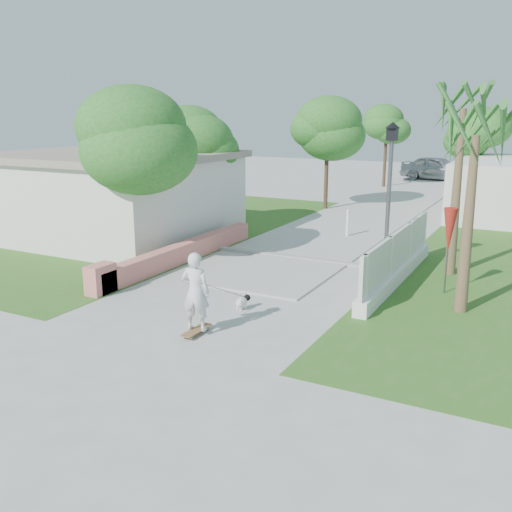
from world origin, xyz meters
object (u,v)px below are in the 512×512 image
Objects in this scene: parked_car at (437,168)px; patio_umbrella at (449,231)px; street_lamp at (389,194)px; skateboarder at (209,290)px; bollard at (348,222)px; dog at (243,302)px.

patio_umbrella is at bearing -158.04° from parked_car.
street_lamp is 6.57m from skateboarder.
skateboarder is (0.30, -10.41, 0.25)m from bollard.
street_lamp is 1.77× the size of skateboarder.
dog is at bearing -109.37° from skateboarder.
bollard is at bearing -167.52° from parked_car.
patio_umbrella is 27.01m from parked_car.
parked_car is at bearing -100.83° from skateboarder.
patio_umbrella is 0.92× the size of skateboarder.
street_lamp reaches higher than dog.
street_lamp is 2.27m from patio_umbrella.
patio_umbrella is at bearing 59.07° from dog.
skateboarder reaches higher than parked_car.
skateboarder is 1.42m from dog.
street_lamp is at bearing -59.04° from bollard.
bollard is 7.25m from patio_umbrella.
dog is at bearing -87.17° from bollard.
parked_car is (-1.04, 30.14, 0.65)m from dog.
street_lamp is 5.56m from bollard.
bollard is at bearing 110.57° from dog.
parked_car reaches higher than dog.
skateboarder is at bearing -167.50° from parked_car.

